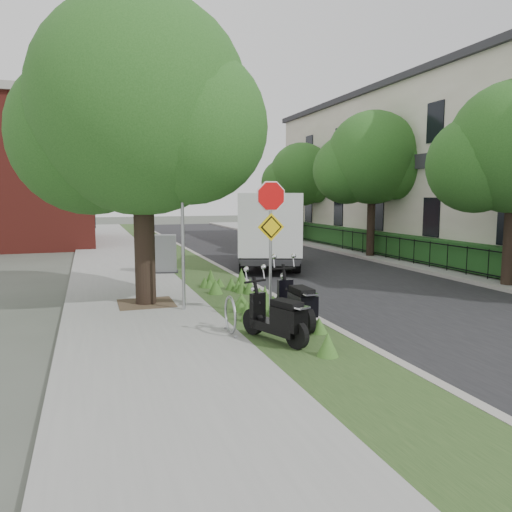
{
  "coord_description": "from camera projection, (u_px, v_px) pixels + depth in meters",
  "views": [
    {
      "loc": [
        -5.34,
        -10.05,
        2.88
      ],
      "look_at": [
        -1.18,
        2.28,
        1.3
      ],
      "focal_mm": 35.0,
      "sensor_mm": 36.0,
      "label": 1
    }
  ],
  "objects": [
    {
      "name": "kerb_near",
      "position": [
        212.0,
        264.0,
        20.74
      ],
      "size": [
        0.2,
        60.0,
        0.13
      ],
      "primitive_type": "cube",
      "color": "#9E9991",
      "rests_on": "ground"
    },
    {
      "name": "brick_building",
      "position": [
        10.0,
        172.0,
        28.67
      ],
      "size": [
        9.4,
        10.4,
        8.3
      ],
      "color": "maroon",
      "rests_on": "ground"
    },
    {
      "name": "scooter_far",
      "position": [
        298.0,
        308.0,
        10.41
      ],
      "size": [
        0.39,
        1.87,
        0.89
      ],
      "color": "black",
      "rests_on": "ground"
    },
    {
      "name": "bike_hoop",
      "position": [
        230.0,
        315.0,
        10.02
      ],
      "size": [
        0.06,
        0.78,
        0.77
      ],
      "color": "#A5A8AD",
      "rests_on": "ground"
    },
    {
      "name": "road",
      "position": [
        290.0,
        262.0,
        21.86
      ],
      "size": [
        7.0,
        60.0,
        0.01
      ],
      "primitive_type": "cube",
      "color": "black",
      "rests_on": "ground"
    },
    {
      "name": "fence_far",
      "position": [
        374.0,
        244.0,
        23.11
      ],
      "size": [
        0.04,
        24.0,
        1.0
      ],
      "color": "black",
      "rests_on": "ground"
    },
    {
      "name": "ground",
      "position": [
        336.0,
        321.0,
        11.5
      ],
      "size": [
        120.0,
        120.0,
        0.0
      ],
      "primitive_type": "plane",
      "color": "#4C5147",
      "rests_on": "ground"
    },
    {
      "name": "sign_assembly",
      "position": [
        271.0,
        220.0,
        11.32
      ],
      "size": [
        0.94,
        0.08,
        3.22
      ],
      "color": "#A5A8AD",
      "rests_on": "ground"
    },
    {
      "name": "utility_cabinet",
      "position": [
        164.0,
        254.0,
        18.0
      ],
      "size": [
        1.13,
        0.87,
        1.36
      ],
      "color": "#262628",
      "rests_on": "ground"
    },
    {
      "name": "box_truck",
      "position": [
        269.0,
        227.0,
        19.92
      ],
      "size": [
        3.88,
        5.98,
        2.53
      ],
      "color": "#262628",
      "rests_on": "ground"
    },
    {
      "name": "scooter_near",
      "position": [
        281.0,
        322.0,
        9.32
      ],
      "size": [
        0.81,
        1.69,
        0.84
      ],
      "color": "black",
      "rests_on": "ground"
    },
    {
      "name": "far_tree_c",
      "position": [
        300.0,
        178.0,
        30.2
      ],
      "size": [
        4.37,
        3.89,
        5.93
      ],
      "color": "black",
      "rests_on": "ground"
    },
    {
      "name": "sidewalk_near",
      "position": [
        119.0,
        268.0,
        19.55
      ],
      "size": [
        3.5,
        60.0,
        0.12
      ],
      "primitive_type": "cube",
      "color": "gray",
      "rests_on": "ground"
    },
    {
      "name": "bare_post",
      "position": [
        183.0,
        228.0,
        11.92
      ],
      "size": [
        0.08,
        0.08,
        4.0
      ],
      "color": "#A5A8AD",
      "rests_on": "ground"
    },
    {
      "name": "terrace_houses",
      "position": [
        454.0,
        169.0,
        24.05
      ],
      "size": [
        7.4,
        26.4,
        8.2
      ],
      "color": "beige",
      "rests_on": "ground"
    },
    {
      "name": "far_tree_b",
      "position": [
        371.0,
        163.0,
        22.62
      ],
      "size": [
        4.83,
        4.31,
        6.56
      ],
      "color": "black",
      "rests_on": "ground"
    },
    {
      "name": "far_tree_a",
      "position": [
        512.0,
        154.0,
        15.13
      ],
      "size": [
        4.6,
        4.1,
        6.22
      ],
      "color": "black",
      "rests_on": "ground"
    },
    {
      "name": "verge",
      "position": [
        189.0,
        265.0,
        20.42
      ],
      "size": [
        2.0,
        60.0,
        0.12
      ],
      "primitive_type": "cube",
      "color": "#28441D",
      "rests_on": "ground"
    },
    {
      "name": "street_tree_main",
      "position": [
        138.0,
        117.0,
        12.32
      ],
      "size": [
        6.21,
        5.54,
        7.66
      ],
      "color": "black",
      "rests_on": "ground"
    },
    {
      "name": "footpath_far",
      "position": [
        392.0,
        256.0,
        23.5
      ],
      "size": [
        3.2,
        60.0,
        0.12
      ],
      "primitive_type": "cube",
      "color": "gray",
      "rests_on": "ground"
    },
    {
      "name": "hedge_far",
      "position": [
        387.0,
        243.0,
        23.33
      ],
      "size": [
        1.0,
        24.0,
        1.1
      ],
      "primitive_type": "cube",
      "color": "#1D491A",
      "rests_on": "footpath_far"
    },
    {
      "name": "kerb_far",
      "position": [
        360.0,
        257.0,
        22.96
      ],
      "size": [
        0.2,
        60.0,
        0.13
      ],
      "primitive_type": "cube",
      "color": "#9E9991",
      "rests_on": "ground"
    }
  ]
}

